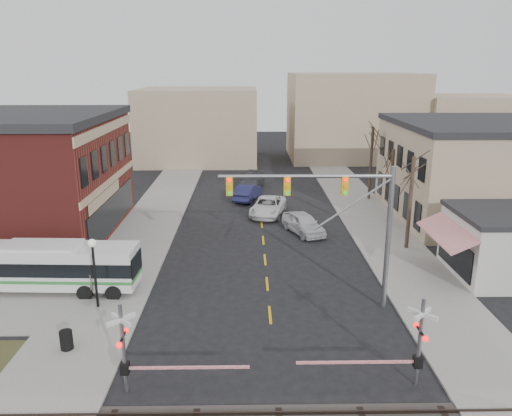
% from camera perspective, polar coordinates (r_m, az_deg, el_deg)
% --- Properties ---
extents(ground, '(160.00, 160.00, 0.00)m').
position_cam_1_polar(ground, '(25.90, 1.80, -14.21)').
color(ground, black).
rests_on(ground, ground).
extents(sidewalk_west, '(5.00, 60.00, 0.12)m').
position_cam_1_polar(sidewalk_west, '(45.08, -11.57, -1.07)').
color(sidewalk_west, gray).
rests_on(sidewalk_west, ground).
extents(sidewalk_east, '(5.00, 60.00, 0.12)m').
position_cam_1_polar(sidewalk_east, '(45.56, 12.63, -0.95)').
color(sidewalk_east, gray).
rests_on(sidewalk_east, ground).
extents(tree_east_a, '(0.28, 0.28, 6.75)m').
position_cam_1_polar(tree_east_a, '(37.51, 17.20, 0.54)').
color(tree_east_a, '#382B21').
rests_on(tree_east_a, sidewalk_east).
extents(tree_east_b, '(0.28, 0.28, 6.30)m').
position_cam_1_polar(tree_east_b, '(43.21, 15.16, 2.37)').
color(tree_east_b, '#382B21').
rests_on(tree_east_b, sidewalk_east).
extents(tree_east_c, '(0.28, 0.28, 7.20)m').
position_cam_1_polar(tree_east_c, '(50.73, 12.99, 5.00)').
color(tree_east_c, '#382B21').
rests_on(tree_east_c, sidewalk_east).
extents(transit_bus, '(11.09, 2.89, 2.83)m').
position_cam_1_polar(transit_bus, '(32.23, -23.02, -6.09)').
color(transit_bus, silver).
rests_on(transit_bus, ground).
extents(traffic_signal_mast, '(9.23, 0.30, 8.00)m').
position_cam_1_polar(traffic_signal_mast, '(26.72, 9.76, -0.17)').
color(traffic_signal_mast, gray).
rests_on(traffic_signal_mast, ground).
extents(rr_crossing_west, '(5.60, 1.36, 4.00)m').
position_cam_1_polar(rr_crossing_west, '(21.53, -13.77, -15.42)').
color(rr_crossing_west, gray).
rests_on(rr_crossing_west, ground).
extents(rr_crossing_east, '(5.60, 1.36, 4.00)m').
position_cam_1_polar(rr_crossing_east, '(22.27, 17.11, -14.56)').
color(rr_crossing_east, gray).
rests_on(rr_crossing_east, ground).
extents(street_lamp, '(0.44, 0.44, 3.97)m').
position_cam_1_polar(street_lamp, '(28.47, -18.08, -5.49)').
color(street_lamp, black).
rests_on(street_lamp, sidewalk_west).
extents(trash_bin, '(0.60, 0.60, 0.92)m').
position_cam_1_polar(trash_bin, '(25.87, -20.85, -13.92)').
color(trash_bin, black).
rests_on(trash_bin, sidewalk_west).
extents(car_a, '(3.61, 5.23, 1.65)m').
position_cam_1_polar(car_a, '(40.21, 5.43, -1.75)').
color(car_a, silver).
rests_on(car_a, ground).
extents(car_b, '(3.02, 5.18, 1.61)m').
position_cam_1_polar(car_b, '(49.97, -0.97, 1.83)').
color(car_b, '#1B1D45').
rests_on(car_b, ground).
extents(car_c, '(3.83, 6.13, 1.58)m').
position_cam_1_polar(car_c, '(44.99, 1.38, 0.20)').
color(car_c, silver).
rests_on(car_c, ground).
extents(car_d, '(3.28, 5.70, 1.55)m').
position_cam_1_polar(car_d, '(55.04, -0.51, 3.12)').
color(car_d, '#3A3A3F').
rests_on(car_d, ground).
extents(pedestrian_near, '(0.47, 0.69, 1.84)m').
position_cam_1_polar(pedestrian_near, '(30.42, -18.23, -8.07)').
color(pedestrian_near, '#594D47').
rests_on(pedestrian_near, sidewalk_west).
extents(pedestrian_far, '(1.00, 0.97, 1.62)m').
position_cam_1_polar(pedestrian_far, '(32.49, -15.60, -6.49)').
color(pedestrian_far, '#33415A').
rests_on(pedestrian_far, sidewalk_west).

